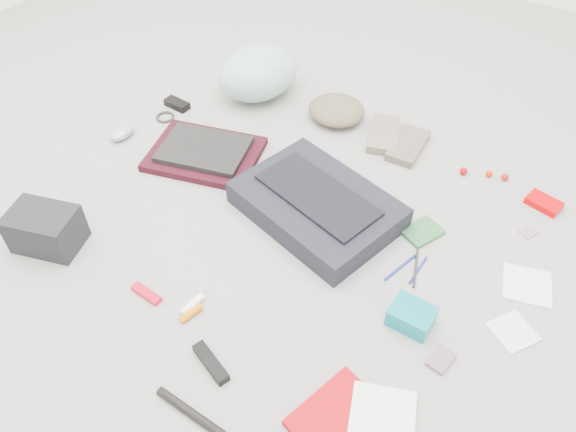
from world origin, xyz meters
The scene contains 32 objects.
ground_plane centered at (0.00, 0.00, 0.00)m, with size 4.00×4.00×0.00m, color gray.
messenger_bag centered at (0.05, 0.10, 0.04)m, with size 0.49×0.35×0.08m, color black.
bag_flap centered at (0.05, 0.10, 0.09)m, with size 0.39×0.18×0.01m, color black.
laptop_sleeve centered at (-0.43, 0.13, 0.01)m, with size 0.38×0.28×0.03m, color black.
laptop centered at (-0.43, 0.13, 0.04)m, with size 0.30×0.22×0.02m, color black.
bike_helmet centered at (-0.50, 0.56, 0.10)m, with size 0.27×0.33×0.20m, color #99C7C1.
beanie centered at (-0.16, 0.59, 0.04)m, with size 0.22×0.21×0.08m, color brown.
mitten_left centered at (0.05, 0.57, 0.02)m, with size 0.10×0.21×0.03m, color #786C5C.
mitten_right centered at (0.15, 0.56, 0.02)m, with size 0.10×0.20×0.03m, color #665C4F.
power_brick centered at (-0.72, 0.31, 0.01)m, with size 0.10×0.05×0.03m, color black.
cable_coil centered at (-0.71, 0.23, 0.01)m, with size 0.07×0.07×0.01m, color black.
mouse centered at (-0.77, 0.05, 0.02)m, with size 0.07×0.11×0.04m, color #97969F.
camera_bag centered at (-0.57, -0.45, 0.06)m, with size 0.20×0.14×0.13m, color black.
multitool centered at (-0.19, -0.44, 0.01)m, with size 0.10×0.03×0.02m, color #B8071C.
toiletry_tube_white centered at (-0.06, -0.40, 0.01)m, with size 0.02×0.02×0.08m, color white.
toiletry_tube_orange centered at (-0.04, -0.42, 0.01)m, with size 0.02×0.02×0.07m, color #C26601.
u_lock centered at (0.10, -0.51, 0.01)m, with size 0.13×0.03×0.03m, color black.
bike_pump centered at (0.16, -0.64, 0.01)m, with size 0.02×0.02×0.24m, color black.
book_red centered at (0.43, -0.46, 0.01)m, with size 0.14×0.21×0.02m, color #C0030D.
notepad centered at (0.36, 0.20, 0.01)m, with size 0.09×0.12×0.01m, color #2A5D32.
pen_blue centered at (0.37, 0.04, 0.00)m, with size 0.01×0.01×0.14m, color navy.
pen_black centered at (0.41, 0.06, 0.00)m, with size 0.01×0.01×0.14m, color black.
pen_navy centered at (0.42, 0.06, 0.00)m, with size 0.01×0.01×0.12m, color navy.
accordion_wallet centered at (0.47, -0.12, 0.03)m, with size 0.11×0.09×0.06m, color #087A8C.
card_deck centered at (0.58, -0.18, 0.01)m, with size 0.05×0.07×0.01m, color slate.
napkin_top centered at (0.70, 0.18, 0.00)m, with size 0.13×0.13×0.01m, color white.
napkin_bottom centered at (0.71, 0.00, 0.00)m, with size 0.10×0.10×0.01m, color silver.
lollipop_a centered at (0.37, 0.54, 0.01)m, with size 0.03×0.03×0.03m, color #B30204.
lollipop_b centered at (0.45, 0.58, 0.01)m, with size 0.02×0.02×0.02m, color red.
lollipop_c centered at (0.50, 0.59, 0.01)m, with size 0.03×0.03×0.03m, color #9E1709.
altoids_tin centered at (0.65, 0.53, 0.01)m, with size 0.11×0.07×0.02m, color #BE0003.
stamp_sheet centered at (0.64, 0.39, 0.00)m, with size 0.04×0.05×0.00m, color gray.
Camera 1 is at (0.65, -1.01, 1.29)m, focal length 35.00 mm.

